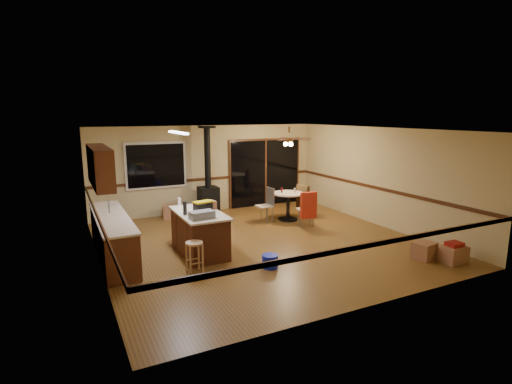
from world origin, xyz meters
TOP-DOWN VIEW (x-y plane):
  - floor at (0.00, 0.00)m, footprint 7.00×7.00m
  - ceiling at (0.00, 0.00)m, footprint 7.00×7.00m
  - wall_back at (0.00, 3.50)m, footprint 7.00×0.00m
  - wall_front at (0.00, -3.50)m, footprint 7.00×0.00m
  - wall_left at (-3.50, 0.00)m, footprint 0.00×7.00m
  - wall_right at (3.50, 0.00)m, footprint 0.00×7.00m
  - chair_rail at (0.00, 0.00)m, footprint 7.00×7.00m
  - window at (-1.60, 3.45)m, footprint 1.72×0.10m
  - sliding_door at (1.90, 3.45)m, footprint 2.52×0.10m
  - lower_cabinets at (-3.20, 0.50)m, footprint 0.60×3.00m
  - countertop at (-3.20, 0.50)m, footprint 0.64×3.04m
  - upper_cabinets at (-3.33, 0.70)m, footprint 0.35×2.00m
  - kitchen_island at (-1.50, 0.00)m, footprint 0.88×1.68m
  - wood_stove at (-0.20, 3.05)m, footprint 0.55×0.50m
  - ceiling_fan at (1.59, 1.48)m, footprint 0.24×0.24m
  - fluorescent_strip at (-1.80, 0.30)m, footprint 0.10×1.20m
  - toolbox_grey at (-1.61, -0.51)m, footprint 0.50×0.31m
  - toolbox_black at (-1.42, -0.04)m, footprint 0.41×0.28m
  - toolbox_yellow_lid at (-1.42, -0.04)m, footprint 0.44×0.30m
  - box_on_island at (-1.18, 0.19)m, footprint 0.25×0.30m
  - bottle_dark at (-1.82, -0.08)m, footprint 0.09×0.09m
  - bottle_pink at (-1.36, 0.09)m, footprint 0.09×0.09m
  - bottle_white at (-1.72, 0.72)m, footprint 0.09×0.09m
  - bar_stool at (-1.93, -0.99)m, footprint 0.40×0.40m
  - blue_bucket at (-0.55, -1.42)m, footprint 0.41×0.41m
  - dining_table at (1.59, 1.48)m, footprint 0.87×0.87m
  - glass_red at (1.44, 1.58)m, footprint 0.06×0.06m
  - glass_cream at (1.77, 1.43)m, footprint 0.06×0.06m
  - chair_left at (1.00, 1.59)m, footprint 0.42×0.42m
  - chair_near at (1.67, 0.60)m, footprint 0.48×0.51m
  - chair_right at (2.11, 1.50)m, footprint 0.53×0.50m
  - box_under_window at (-1.30, 3.10)m, footprint 0.54×0.46m
  - box_corner_a at (2.88, -2.82)m, footprint 0.47×0.40m
  - box_corner_b at (2.53, -2.40)m, footprint 0.50×0.45m
  - box_small_red at (2.88, -2.82)m, footprint 0.31×0.27m

SIDE VIEW (x-z plane):
  - floor at x=0.00m, z-range 0.00..0.00m
  - blue_bucket at x=-0.55m, z-range 0.00..0.26m
  - box_corner_a at x=2.88m, z-range 0.00..0.35m
  - box_corner_b at x=2.53m, z-range 0.00..0.35m
  - box_under_window at x=-1.30m, z-range 0.00..0.38m
  - bar_stool at x=-1.93m, z-range 0.00..0.60m
  - box_small_red at x=2.88m, z-range 0.35..0.43m
  - lower_cabinets at x=-3.20m, z-range 0.00..0.86m
  - kitchen_island at x=-1.50m, z-range 0.00..0.90m
  - dining_table at x=1.59m, z-range 0.14..0.92m
  - chair_left at x=1.00m, z-range 0.33..0.85m
  - chair_near at x=1.67m, z-range 0.25..0.95m
  - chair_right at x=2.11m, z-range 0.25..0.95m
  - wood_stove at x=-0.20m, z-range -0.53..1.99m
  - glass_cream at x=1.77m, z-range 0.78..0.91m
  - glass_red at x=1.44m, z-range 0.78..0.92m
  - countertop at x=-3.20m, z-range 0.86..0.90m
  - toolbox_grey at x=-1.61m, z-range 0.90..1.05m
  - box_on_island at x=-1.18m, z-range 0.90..1.08m
  - bottle_white at x=-1.72m, z-range 0.90..1.10m
  - chair_rail at x=0.00m, z-range 0.96..1.04m
  - toolbox_black at x=-1.42m, z-range 0.90..1.11m
  - bottle_pink at x=-1.36m, z-range 0.90..1.12m
  - bottle_dark at x=-1.82m, z-range 0.90..1.18m
  - sliding_door at x=1.90m, z-range 0.00..2.10m
  - toolbox_yellow_lid at x=-1.42m, z-range 1.11..1.14m
  - wall_back at x=0.00m, z-range -2.20..4.80m
  - wall_front at x=0.00m, z-range -2.20..4.80m
  - wall_left at x=-3.50m, z-range -2.20..4.80m
  - wall_right at x=3.50m, z-range -2.20..4.80m
  - window at x=-1.60m, z-range 0.84..2.16m
  - upper_cabinets at x=-3.33m, z-range 1.50..2.30m
  - ceiling_fan at x=1.59m, z-range 1.94..2.49m
  - fluorescent_strip at x=-1.80m, z-range 2.54..2.58m
  - ceiling at x=0.00m, z-range 2.60..2.60m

